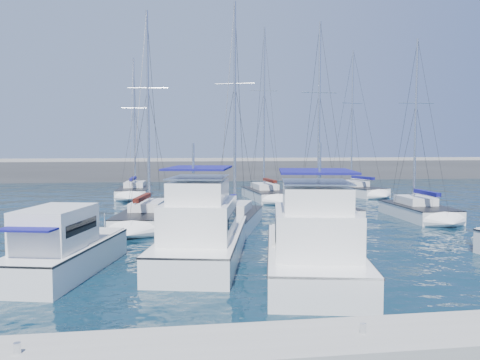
{
  "coord_description": "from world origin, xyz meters",
  "views": [
    {
      "loc": [
        -4.56,
        -21.59,
        5.14
      ],
      "look_at": [
        -0.22,
        8.64,
        3.0
      ],
      "focal_mm": 35.0,
      "sensor_mm": 36.0,
      "label": 1
    }
  ],
  "objects": [
    {
      "name": "ground",
      "position": [
        0.0,
        0.0,
        0.0
      ],
      "size": [
        220.0,
        220.0,
        0.0
      ],
      "primitive_type": "plane",
      "color": "black",
      "rests_on": "ground"
    },
    {
      "name": "motor_yacht_port_outer",
      "position": [
        -8.96,
        -2.14,
        0.94
      ],
      "size": [
        4.17,
        7.72,
        3.2
      ],
      "rotation": [
        0.0,
        0.0,
        -0.24
      ],
      "color": "white",
      "rests_on": "ground"
    },
    {
      "name": "dock_cleat_near_port",
      "position": [
        -8.0,
        -11.0,
        0.72
      ],
      "size": [
        0.16,
        0.16,
        0.25
      ],
      "primitive_type": "cylinder",
      "color": "silver",
      "rests_on": "dock"
    },
    {
      "name": "sailboat_mid_b",
      "position": [
        -6.3,
        9.82,
        0.52
      ],
      "size": [
        4.26,
        8.77,
        14.57
      ],
      "rotation": [
        0.0,
        0.0,
        -0.15
      ],
      "color": "white",
      "rests_on": "ground"
    },
    {
      "name": "motor_yacht_port_inner",
      "position": [
        -3.25,
        -0.48,
        1.13
      ],
      "size": [
        5.52,
        10.88,
        4.69
      ],
      "rotation": [
        0.0,
        0.0,
        -0.21
      ],
      "color": "white",
      "rests_on": "ground"
    },
    {
      "name": "dock",
      "position": [
        0.0,
        -11.0,
        0.3
      ],
      "size": [
        40.0,
        2.2,
        0.6
      ],
      "primitive_type": "cube",
      "color": "gray",
      "rests_on": "ground"
    },
    {
      "name": "sailboat_mid_c",
      "position": [
        -0.78,
        7.99,
        0.53
      ],
      "size": [
        5.22,
        8.41,
        14.8
      ],
      "rotation": [
        0.0,
        0.0,
        -0.31
      ],
      "color": "white",
      "rests_on": "ground"
    },
    {
      "name": "motor_yacht_stbd_inner",
      "position": [
        0.9,
        -3.93,
        1.13
      ],
      "size": [
        5.48,
        10.07,
        4.69
      ],
      "rotation": [
        0.0,
        0.0,
        -0.21
      ],
      "color": "white",
      "rests_on": "ground"
    },
    {
      "name": "sailboat_back_c",
      "position": [
        14.84,
        26.23,
        0.54
      ],
      "size": [
        4.96,
        8.07,
        15.86
      ],
      "rotation": [
        0.0,
        0.0,
        0.27
      ],
      "color": "white",
      "rests_on": "ground"
    },
    {
      "name": "sailboat_back_a",
      "position": [
        -8.57,
        28.27,
        0.53
      ],
      "size": [
        3.3,
        8.1,
        14.83
      ],
      "rotation": [
        0.0,
        0.0,
        -0.03
      ],
      "color": "white",
      "rests_on": "ground"
    },
    {
      "name": "dock_cleat_centre",
      "position": [
        0.0,
        -11.0,
        0.72
      ],
      "size": [
        0.16,
        0.16,
        0.25
      ],
      "primitive_type": "cylinder",
      "color": "silver",
      "rests_on": "dock"
    },
    {
      "name": "sailboat_mid_d",
      "position": [
        6.37,
        11.73,
        0.52
      ],
      "size": [
        3.47,
        8.36,
        14.79
      ],
      "rotation": [
        0.0,
        0.0,
        0.04
      ],
      "color": "white",
      "rests_on": "ground"
    },
    {
      "name": "sailboat_mid_e",
      "position": [
        13.07,
        10.0,
        0.52
      ],
      "size": [
        3.31,
        7.23,
        13.34
      ],
      "rotation": [
        0.0,
        0.0,
        -0.03
      ],
      "color": "white",
      "rests_on": "ground"
    },
    {
      "name": "sailboat_back_b",
      "position": [
        4.56,
        23.78,
        0.55
      ],
      "size": [
        3.7,
        8.67,
        17.36
      ],
      "rotation": [
        0.0,
        0.0,
        0.06
      ],
      "color": "white",
      "rests_on": "ground"
    },
    {
      "name": "breakwater",
      "position": [
        0.0,
        52.0,
        1.05
      ],
      "size": [
        160.0,
        6.0,
        4.45
      ],
      "color": "#424244",
      "rests_on": "ground"
    }
  ]
}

